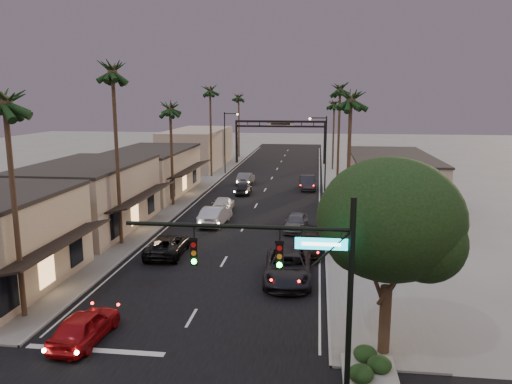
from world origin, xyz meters
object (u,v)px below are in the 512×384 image
(traffic_signal, at_px, (298,268))
(arch, at_px, (280,131))
(palm_lc, at_px, (170,104))
(streetlight_left, at_px, (227,138))
(palm_ld, at_px, (210,88))
(curbside_black, at_px, (308,244))
(oncoming_pickup, at_px, (168,245))
(palm_lb, at_px, (112,67))
(palm_rc, at_px, (334,101))
(curbside_near, at_px, (288,267))
(oncoming_silver, at_px, (215,215))
(palm_rb, at_px, (340,86))
(palm_la, at_px, (4,93))
(streetlight_right, at_px, (323,148))
(palm_ra, at_px, (351,94))
(corner_tree, at_px, (392,224))
(oncoming_red, at_px, (85,326))
(palm_far, at_px, (239,95))

(traffic_signal, height_order, arch, traffic_signal)
(palm_lc, bearing_deg, streetlight_left, 85.63)
(arch, relative_size, palm_ld, 1.07)
(traffic_signal, bearing_deg, curbside_black, 89.71)
(streetlight_left, distance_m, oncoming_pickup, 38.36)
(palm_lb, relative_size, palm_lc, 1.25)
(palm_rc, distance_m, curbside_black, 43.72)
(streetlight_left, bearing_deg, curbside_near, -74.65)
(oncoming_silver, bearing_deg, curbside_near, 124.43)
(curbside_near, bearing_deg, traffic_signal, -87.35)
(palm_rb, bearing_deg, palm_ld, 147.40)
(palm_lb, xyz_separation_m, curbside_near, (13.22, -6.04, -12.52))
(palm_la, bearing_deg, palm_lb, 90.00)
(oncoming_silver, xyz_separation_m, curbside_black, (8.43, -7.47, -0.09))
(palm_ld, height_order, curbside_black, palm_ld)
(curbside_black, bearing_deg, traffic_signal, -85.84)
(oncoming_pickup, bearing_deg, streetlight_right, -115.99)
(palm_ld, bearing_deg, palm_rc, 27.62)
(palm_ra, bearing_deg, traffic_signal, -98.28)
(palm_lb, relative_size, palm_ra, 1.15)
(corner_tree, xyz_separation_m, oncoming_silver, (-12.13, 21.48, -5.13))
(arch, height_order, palm_rb, palm_rb)
(traffic_signal, height_order, palm_rb, palm_rb)
(palm_lb, bearing_deg, curbside_near, -24.54)
(traffic_signal, relative_size, corner_tree, 0.97)
(palm_lc, relative_size, palm_rc, 1.00)
(palm_lc, bearing_deg, oncoming_pickup, -74.94)
(oncoming_silver, relative_size, curbside_near, 0.82)
(streetlight_left, bearing_deg, arch, 60.03)
(oncoming_red, bearing_deg, palm_rc, -99.72)
(streetlight_right, xyz_separation_m, oncoming_silver, (-9.58, -16.07, -4.48))
(palm_ra, distance_m, oncoming_red, 23.87)
(arch, height_order, oncoming_pickup, arch)
(arch, distance_m, streetlight_left, 13.85)
(streetlight_left, xyz_separation_m, palm_lb, (-1.68, -36.00, 8.06))
(corner_tree, distance_m, curbside_black, 15.41)
(palm_rc, distance_m, curbside_near, 49.15)
(palm_la, bearing_deg, palm_lc, 90.00)
(traffic_signal, relative_size, palm_rc, 0.70)
(oncoming_silver, bearing_deg, corner_tree, 124.58)
(palm_ra, relative_size, curbside_black, 2.55)
(palm_rc, bearing_deg, palm_far, 140.36)
(corner_tree, height_order, palm_ra, palm_ra)
(palm_lc, bearing_deg, traffic_signal, -65.94)
(curbside_near, bearing_deg, palm_far, 99.33)
(palm_lc, xyz_separation_m, palm_rc, (17.20, 28.00, 0.00))
(palm_lb, relative_size, curbside_near, 2.44)
(palm_la, xyz_separation_m, palm_lc, (-0.00, 27.00, -0.97))
(palm_rc, height_order, oncoming_pickup, palm_rc)
(palm_rb, bearing_deg, palm_far, 116.43)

